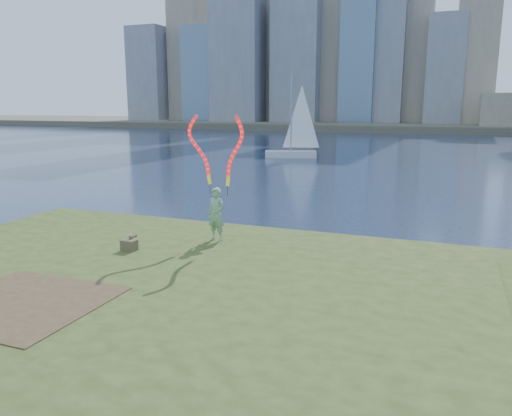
% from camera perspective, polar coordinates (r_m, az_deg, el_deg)
% --- Properties ---
extents(ground, '(320.00, 320.00, 0.00)m').
position_cam_1_polar(ground, '(12.73, -7.08, -10.25)').
color(ground, '#1A2742').
rests_on(ground, ground).
extents(grassy_knoll, '(20.00, 18.00, 0.80)m').
position_cam_1_polar(grassy_knoll, '(10.80, -13.00, -12.69)').
color(grassy_knoll, '#344217').
rests_on(grassy_knoll, ground).
extents(dirt_patch, '(3.20, 3.00, 0.02)m').
position_cam_1_polar(dirt_patch, '(11.34, -25.15, -9.76)').
color(dirt_patch, '#47331E').
rests_on(dirt_patch, grassy_knoll).
extents(far_shore, '(320.00, 40.00, 1.20)m').
position_cam_1_polar(far_shore, '(105.59, 18.25, 8.97)').
color(far_shore, '#514C3B').
rests_on(far_shore, ground).
extents(woman_with_ribbons, '(2.00, 0.56, 3.97)m').
position_cam_1_polar(woman_with_ribbons, '(14.52, -4.50, 1.69)').
color(woman_with_ribbons, '#247B2C').
rests_on(woman_with_ribbons, grassy_knoll).
extents(canvas_bag, '(0.42, 0.48, 0.40)m').
position_cam_1_polar(canvas_bag, '(14.22, -14.26, -4.06)').
color(canvas_bag, '#4D492A').
rests_on(canvas_bag, grassy_knoll).
extents(sailboat, '(4.84, 2.79, 7.35)m').
position_cam_1_polar(sailboat, '(45.40, 4.32, 7.36)').
color(sailboat, silver).
rests_on(sailboat, ground).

